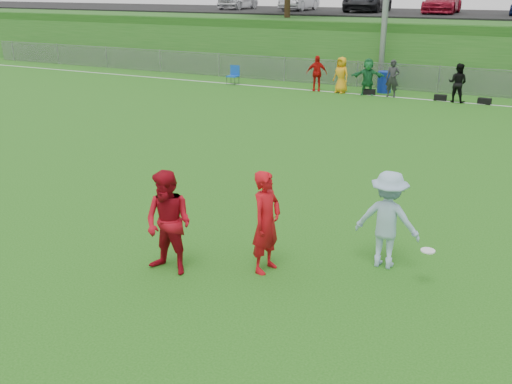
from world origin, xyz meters
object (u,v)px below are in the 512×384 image
Objects in this scene: recycling_bin at (384,82)px; player_blue at (387,220)px; frisbee at (428,251)px; player_red_left at (266,222)px; player_red_center at (169,223)px.

player_blue is at bearing -76.10° from recycling_bin.
player_blue is 0.97m from frisbee.
player_red_left is 2.82m from frisbee.
player_red_center is at bearing 29.76° from player_blue.
player_red_center is 3.95m from player_blue.
player_red_center is at bearing -160.63° from frisbee.
player_red_center reaches higher than player_red_left.
player_blue is at bearing 151.58° from frisbee.
frisbee is (2.73, 0.68, -0.28)m from player_red_left.
player_red_left is 7.70× the size of frisbee.
player_red_left is 1.03× the size of player_blue.
player_red_left is 19.11m from recycling_bin.
recycling_bin is (-0.97, 19.76, -0.46)m from player_red_center.
recycling_bin is at bearing 105.98° from frisbee.
frisbee is (4.26, 1.50, -0.29)m from player_red_center.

